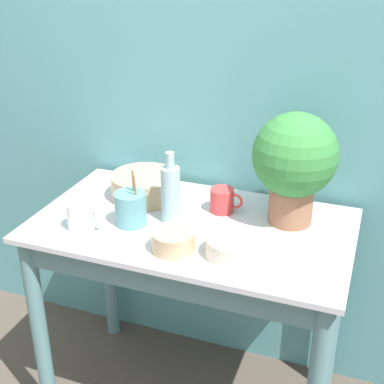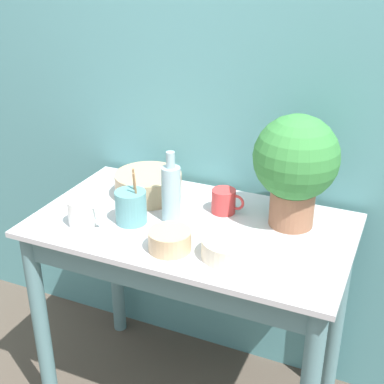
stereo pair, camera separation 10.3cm
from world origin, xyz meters
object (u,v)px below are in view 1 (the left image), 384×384
potted_plant (295,161)px  mug_red (223,200)px  bowl_wash_large (145,186)px  bottle_tall (171,193)px  bowl_small_tan (173,241)px  bowl_small_cream (233,247)px  utensil_cup (131,209)px  mug_white (82,216)px

potted_plant → mug_red: 0.31m
bowl_wash_large → bottle_tall: bottle_tall is taller
bottle_tall → bowl_small_tan: bottle_tall is taller
bowl_wash_large → mug_red: bowl_wash_large is taller
potted_plant → bottle_tall: bearing=-160.7°
bowl_small_tan → bowl_small_cream: (0.19, 0.03, -0.00)m
bottle_tall → utensil_cup: 0.15m
bowl_small_tan → utensil_cup: utensil_cup is taller
mug_red → bowl_small_cream: mug_red is taller
bowl_wash_large → bottle_tall: 0.23m
potted_plant → bottle_tall: potted_plant is taller
bowl_small_tan → utensil_cup: bearing=151.4°
potted_plant → utensil_cup: bearing=-157.8°
mug_white → bowl_small_tan: bearing=-3.7°
mug_white → utensil_cup: size_ratio=0.67×
potted_plant → mug_white: 0.75m
bowl_wash_large → bowl_small_cream: 0.52m
mug_red → utensil_cup: (-0.27, -0.20, 0.01)m
utensil_cup → bowl_wash_large: bearing=102.0°
bottle_tall → mug_white: bottle_tall is taller
mug_white → mug_red: mug_white is taller
bowl_small_tan → utensil_cup: size_ratio=0.71×
potted_plant → utensil_cup: 0.58m
potted_plant → bottle_tall: (-0.40, -0.14, -0.12)m
mug_white → utensil_cup: bearing=31.7°
bottle_tall → mug_white: size_ratio=1.97×
bottle_tall → utensil_cup: size_ratio=1.31×
bowl_small_cream → utensil_cup: 0.40m
mug_white → bowl_small_cream: bearing=1.3°
mug_white → bowl_small_cream: (0.54, 0.01, -0.02)m
bowl_small_tan → mug_white: bearing=176.3°
bowl_small_tan → potted_plant: bearing=45.8°
bottle_tall → mug_red: bottle_tall is taller
bowl_wash_large → mug_white: size_ratio=1.97×
bowl_wash_large → bowl_small_cream: bowl_wash_large is taller
bowl_small_tan → mug_red: bearing=77.9°
bottle_tall → mug_white: (-0.26, -0.16, -0.06)m
bowl_wash_large → bottle_tall: size_ratio=1.00×
bowl_wash_large → bowl_small_tan: (0.25, -0.32, -0.01)m
bowl_wash_large → bottle_tall: (0.17, -0.14, 0.06)m
potted_plant → bowl_small_cream: bearing=-113.3°
bowl_wash_large → bowl_small_cream: bearing=-33.3°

